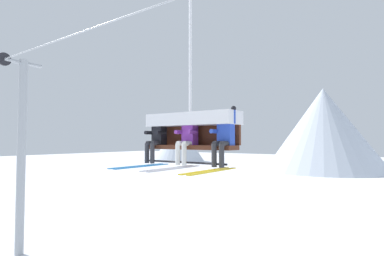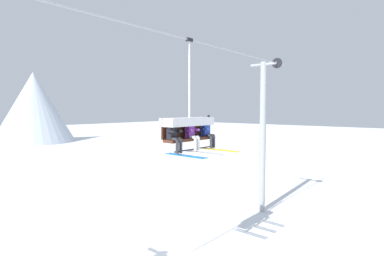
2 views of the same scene
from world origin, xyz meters
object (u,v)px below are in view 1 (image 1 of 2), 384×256
object	(u,v)px
skier_black	(156,138)
skier_purple	(187,138)
lift_tower_near	(21,151)
chairlift_chair	(192,124)
skier_blue	(223,137)

from	to	relation	value
skier_black	skier_purple	distance (m)	0.95
lift_tower_near	skier_purple	world-z (taller)	lift_tower_near
chairlift_chair	skier_blue	bearing A→B (deg)	-12.63
skier_purple	skier_blue	distance (m)	0.95
skier_black	chairlift_chair	bearing A→B (deg)	13.07
lift_tower_near	skier_blue	world-z (taller)	lift_tower_near
skier_purple	skier_blue	xyz separation A→B (m)	(0.95, 0.01, 0.02)
lift_tower_near	skier_blue	size ratio (longest dim) A/B	5.16
chairlift_chair	skier_black	distance (m)	1.03
lift_tower_near	chairlift_chair	distance (m)	9.89
skier_black	skier_purple	xyz separation A→B (m)	(0.95, 0.00, 0.00)
lift_tower_near	skier_black	size ratio (longest dim) A/B	5.16
lift_tower_near	skier_black	distance (m)	8.94
skier_black	skier_blue	world-z (taller)	skier_blue
chairlift_chair	skier_black	size ratio (longest dim) A/B	2.38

